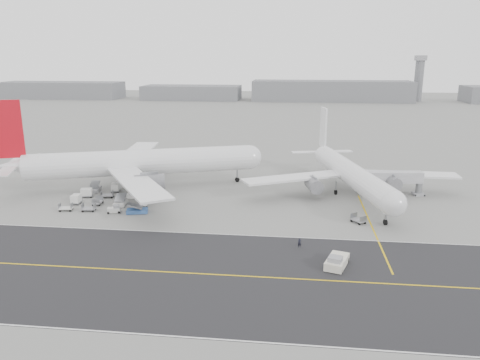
# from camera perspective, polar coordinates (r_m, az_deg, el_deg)

# --- Properties ---
(ground) EXTENTS (700.00, 700.00, 0.00)m
(ground) POSITION_cam_1_polar(r_m,az_deg,el_deg) (86.19, -3.90, -6.01)
(ground) COLOR gray
(ground) RESTS_ON ground
(taxiway) EXTENTS (220.00, 59.00, 0.03)m
(taxiway) POSITION_cam_1_polar(r_m,az_deg,el_deg) (69.14, -2.48, -11.47)
(taxiway) COLOR #29292C
(taxiway) RESTS_ON ground
(horizon_buildings) EXTENTS (520.00, 28.00, 28.00)m
(horizon_buildings) POSITION_cam_1_polar(r_m,az_deg,el_deg) (340.82, 9.29, 9.51)
(horizon_buildings) COLOR slate
(horizon_buildings) RESTS_ON ground
(control_tower) EXTENTS (7.00, 7.00, 31.25)m
(control_tower) POSITION_cam_1_polar(r_m,az_deg,el_deg) (354.72, 20.97, 11.58)
(control_tower) COLOR slate
(control_tower) RESTS_ON ground
(airliner_a) EXTENTS (59.89, 58.79, 21.50)m
(airliner_a) POSITION_cam_1_polar(r_m,az_deg,el_deg) (113.85, -12.63, 2.09)
(airliner_a) COLOR white
(airliner_a) RESTS_ON ground
(airliner_b) EXTENTS (48.76, 49.87, 17.49)m
(airliner_b) POSITION_cam_1_polar(r_m,az_deg,el_deg) (108.74, 13.23, 0.84)
(airliner_b) COLOR white
(airliner_b) RESTS_ON ground
(pushback_tug) EXTENTS (4.21, 7.31, 2.07)m
(pushback_tug) POSITION_cam_1_polar(r_m,az_deg,el_deg) (72.59, 11.70, -9.71)
(pushback_tug) COLOR beige
(pushback_tug) RESTS_ON ground
(jet_bridge) EXTENTS (15.15, 4.18, 5.67)m
(jet_bridge) POSITION_cam_1_polar(r_m,az_deg,el_deg) (111.01, 17.98, 0.20)
(jet_bridge) COLOR gray
(jet_bridge) RESTS_ON ground
(gse_cluster) EXTENTS (26.54, 25.85, 2.09)m
(gse_cluster) POSITION_cam_1_polar(r_m,az_deg,el_deg) (105.66, -15.04, -2.53)
(gse_cluster) COLOR #98989D
(gse_cluster) RESTS_ON ground
(stray_dolly) EXTENTS (3.02, 3.22, 1.70)m
(stray_dolly) POSITION_cam_1_polar(r_m,az_deg,el_deg) (92.01, 14.20, -5.08)
(stray_dolly) COLOR silver
(stray_dolly) RESTS_ON ground
(ground_crew_a) EXTENTS (0.69, 0.54, 1.67)m
(ground_crew_a) POSITION_cam_1_polar(r_m,az_deg,el_deg) (78.48, 7.27, -7.60)
(ground_crew_a) COLOR black
(ground_crew_a) RESTS_ON ground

